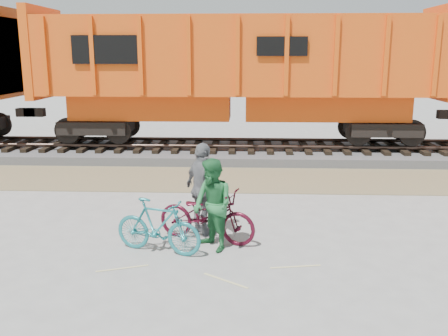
{
  "coord_description": "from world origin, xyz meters",
  "views": [
    {
      "loc": [
        1.1,
        -8.72,
        3.63
      ],
      "look_at": [
        0.66,
        1.5,
        1.27
      ],
      "focal_mm": 40.0,
      "sensor_mm": 36.0,
      "label": 1
    }
  ],
  "objects_px": {
    "bicycle_maroon": "(207,215)",
    "person_man": "(213,205)",
    "person_woman": "(203,189)",
    "hopper_car_center": "(238,71)",
    "bicycle_teal": "(158,226)"
  },
  "relations": [
    {
      "from": "person_man",
      "to": "person_woman",
      "type": "bearing_deg",
      "value": 160.13
    },
    {
      "from": "bicycle_maroon",
      "to": "person_man",
      "type": "height_order",
      "value": "person_man"
    },
    {
      "from": "hopper_car_center",
      "to": "bicycle_teal",
      "type": "xyz_separation_m",
      "value": [
        -1.32,
        -9.05,
        -2.49
      ]
    },
    {
      "from": "hopper_car_center",
      "to": "person_man",
      "type": "bearing_deg",
      "value": -92.1
    },
    {
      "from": "bicycle_maroon",
      "to": "person_man",
      "type": "relative_size",
      "value": 1.15
    },
    {
      "from": "hopper_car_center",
      "to": "person_man",
      "type": "xyz_separation_m",
      "value": [
        -0.32,
        -8.85,
        -2.13
      ]
    },
    {
      "from": "bicycle_maroon",
      "to": "hopper_car_center",
      "type": "bearing_deg",
      "value": 15.86
    },
    {
      "from": "bicycle_teal",
      "to": "person_woman",
      "type": "height_order",
      "value": "person_woman"
    },
    {
      "from": "bicycle_teal",
      "to": "person_woman",
      "type": "bearing_deg",
      "value": -18.26
    },
    {
      "from": "hopper_car_center",
      "to": "bicycle_maroon",
      "type": "distance_m",
      "value": 8.8
    },
    {
      "from": "hopper_car_center",
      "to": "bicycle_teal",
      "type": "relative_size",
      "value": 8.14
    },
    {
      "from": "bicycle_teal",
      "to": "person_man",
      "type": "relative_size",
      "value": 0.99
    },
    {
      "from": "person_man",
      "to": "bicycle_teal",
      "type": "bearing_deg",
      "value": -115.26
    },
    {
      "from": "person_man",
      "to": "person_woman",
      "type": "xyz_separation_m",
      "value": [
        -0.25,
        0.83,
        0.08
      ]
    },
    {
      "from": "bicycle_maroon",
      "to": "person_woman",
      "type": "height_order",
      "value": "person_woman"
    }
  ]
}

